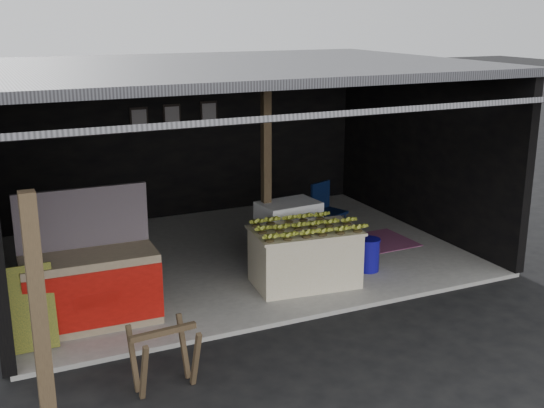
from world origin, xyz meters
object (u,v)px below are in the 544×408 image
white_crate (288,233)px  water_barrel (369,256)px  neighbor_stall (91,286)px  plastic_chair (325,206)px  banana_table (305,257)px  sawhorse (164,352)px

white_crate → water_barrel: bearing=-42.9°
water_barrel → neighbor_stall: bearing=-178.8°
water_barrel → plastic_chair: size_ratio=0.48×
neighbor_stall → plastic_chair: bearing=23.1°
water_barrel → plastic_chair: bearing=85.0°
neighbor_stall → water_barrel: size_ratio=3.56×
neighbor_stall → white_crate: bearing=16.3°
water_barrel → white_crate: bearing=142.5°
banana_table → sawhorse: size_ratio=2.21×
banana_table → plastic_chair: plastic_chair is taller
neighbor_stall → banana_table: bearing=1.8°
sawhorse → banana_table: bearing=30.3°
white_crate → plastic_chair: 1.37m
white_crate → neighbor_stall: (-3.06, -0.82, 0.01)m
banana_table → neighbor_stall: (-2.92, -0.02, 0.09)m
banana_table → white_crate: (0.14, 0.80, 0.08)m
banana_table → water_barrel: size_ratio=3.37×
sawhorse → water_barrel: 4.05m
white_crate → neighbor_stall: size_ratio=0.59×
white_crate → water_barrel: (0.95, -0.73, -0.25)m
sawhorse → plastic_chair: plastic_chair is taller
banana_table → neighbor_stall: 2.92m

